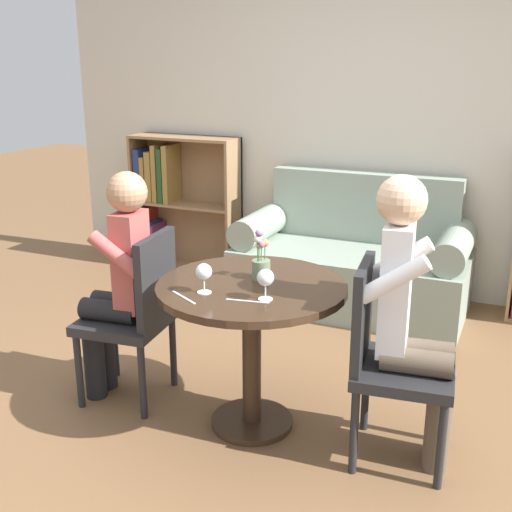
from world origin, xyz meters
The scene contains 14 objects.
ground_plane centered at (0.00, 0.00, 0.00)m, with size 16.00×16.00×0.00m, color brown.
back_wall centered at (0.00, 2.18, 1.35)m, with size 5.20×0.05×2.70m.
round_table centered at (0.00, 0.00, 0.57)m, with size 0.88×0.88×0.73m.
couch centered at (0.00, 1.75, 0.31)m, with size 1.61×0.80×0.92m.
bookshelf_left centered at (-1.62, 2.02, 0.58)m, with size 0.91×0.28×1.11m.
chair_left centered at (-0.64, 0.00, 0.49)m, with size 0.46×0.46×0.90m.
chair_right centered at (0.64, 0.02, 0.49)m, with size 0.47×0.47×0.90m.
person_left centered at (-0.73, -0.02, 0.64)m, with size 0.44×0.37×1.21m.
person_right centered at (0.72, 0.04, 0.68)m, with size 0.44×0.37×1.28m.
wine_glass_left centered at (-0.14, -0.19, 0.82)m, with size 0.07×0.07×0.13m.
wine_glass_right centered at (0.13, -0.15, 0.82)m, with size 0.07×0.07×0.14m.
flower_vase centered at (0.01, 0.09, 0.81)m, with size 0.09×0.09×0.24m.
knife_left_setting centered at (-0.20, -0.28, 0.73)m, with size 0.17×0.10×0.00m.
fork_left_setting centered at (0.07, -0.21, 0.73)m, with size 0.19×0.04×0.00m.
Camera 1 is at (1.14, -2.51, 1.73)m, focal length 45.00 mm.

